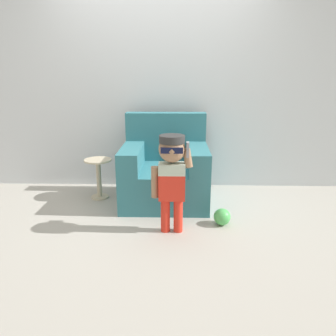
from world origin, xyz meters
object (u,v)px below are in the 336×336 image
Objects in this scene: person_child at (172,169)px; toy_ball at (222,217)px; side_table at (99,175)px; armchair at (165,172)px.

person_child reaches higher than toy_ball.
toy_ball is (0.48, 0.15, -0.52)m from person_child.
side_table is 1.51m from toy_ball.
person_child is (0.09, -0.79, 0.26)m from armchair.
armchair reaches higher than toy_ball.
armchair reaches higher than side_table.
armchair is at bearing 131.60° from toy_ball.
armchair reaches higher than person_child.
toy_ball is at bearing -27.03° from side_table.
armchair is at bearing 96.18° from person_child.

